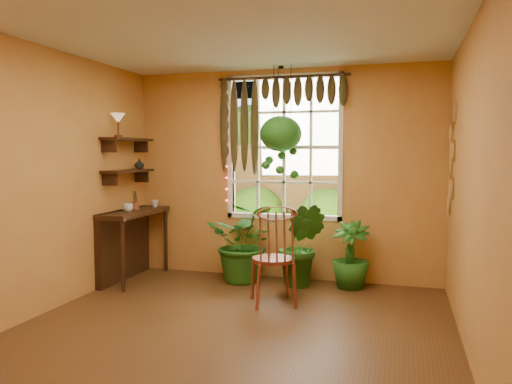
% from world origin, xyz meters
% --- Properties ---
extents(floor, '(4.50, 4.50, 0.00)m').
position_xyz_m(floor, '(0.00, 0.00, 0.00)').
color(floor, '#4F3416').
rests_on(floor, ground).
extents(ceiling, '(4.50, 4.50, 0.00)m').
position_xyz_m(ceiling, '(0.00, 0.00, 2.70)').
color(ceiling, silver).
rests_on(ceiling, wall_back).
extents(wall_back, '(4.00, 0.00, 4.00)m').
position_xyz_m(wall_back, '(0.00, 2.25, 1.35)').
color(wall_back, '#CB9245').
rests_on(wall_back, floor).
extents(wall_left, '(0.00, 4.50, 4.50)m').
position_xyz_m(wall_left, '(-2.00, 0.00, 1.35)').
color(wall_left, '#CB9245').
rests_on(wall_left, floor).
extents(wall_right, '(0.00, 4.50, 4.50)m').
position_xyz_m(wall_right, '(2.00, 0.00, 1.35)').
color(wall_right, '#CB9245').
rests_on(wall_right, floor).
extents(window, '(1.52, 0.10, 1.86)m').
position_xyz_m(window, '(0.00, 2.28, 1.70)').
color(window, white).
rests_on(window, wall_back).
extents(valance_vine, '(1.70, 0.12, 1.10)m').
position_xyz_m(valance_vine, '(-0.08, 2.16, 2.28)').
color(valance_vine, '#351D0E').
rests_on(valance_vine, window).
extents(string_lights, '(0.03, 0.03, 1.54)m').
position_xyz_m(string_lights, '(-0.76, 2.19, 1.75)').
color(string_lights, '#FF2633').
rests_on(string_lights, window).
extents(wall_plates, '(0.04, 0.32, 1.10)m').
position_xyz_m(wall_plates, '(1.98, 1.79, 1.55)').
color(wall_plates, beige).
rests_on(wall_plates, wall_right).
extents(counter_ledge, '(0.40, 1.20, 0.90)m').
position_xyz_m(counter_ledge, '(-1.91, 1.60, 0.55)').
color(counter_ledge, '#351D0E').
rests_on(counter_ledge, floor).
extents(shelf_lower, '(0.25, 0.90, 0.04)m').
position_xyz_m(shelf_lower, '(-1.88, 1.60, 1.40)').
color(shelf_lower, '#351D0E').
rests_on(shelf_lower, wall_left).
extents(shelf_upper, '(0.25, 0.90, 0.04)m').
position_xyz_m(shelf_upper, '(-1.88, 1.60, 1.80)').
color(shelf_upper, '#351D0E').
rests_on(shelf_upper, wall_left).
extents(backyard, '(14.00, 10.00, 12.00)m').
position_xyz_m(backyard, '(0.24, 6.87, 1.28)').
color(backyard, '#225919').
rests_on(backyard, ground).
extents(windsor_chair, '(0.61, 0.62, 1.24)m').
position_xyz_m(windsor_chair, '(0.17, 1.07, 0.36)').
color(windsor_chair, maroon).
rests_on(windsor_chair, floor).
extents(potted_plant_left, '(0.99, 0.88, 1.01)m').
position_xyz_m(potted_plant_left, '(-0.41, 1.90, 0.51)').
color(potted_plant_left, '#154713').
rests_on(potted_plant_left, floor).
extents(potted_plant_mid, '(0.61, 0.51, 1.02)m').
position_xyz_m(potted_plant_mid, '(0.32, 1.87, 0.51)').
color(potted_plant_mid, '#154713').
rests_on(potted_plant_mid, floor).
extents(potted_plant_right, '(0.47, 0.47, 0.81)m').
position_xyz_m(potted_plant_right, '(0.89, 1.98, 0.40)').
color(potted_plant_right, '#154713').
rests_on(potted_plant_right, floor).
extents(hanging_basket, '(0.52, 0.52, 1.41)m').
position_xyz_m(hanging_basket, '(0.01, 2.05, 1.84)').
color(hanging_basket, black).
rests_on(hanging_basket, ceiling).
extents(cup_a, '(0.17, 0.17, 0.10)m').
position_xyz_m(cup_a, '(-1.78, 1.41, 0.95)').
color(cup_a, silver).
rests_on(cup_a, counter_ledge).
extents(cup_b, '(0.12, 0.12, 0.09)m').
position_xyz_m(cup_b, '(-1.72, 2.00, 0.95)').
color(cup_b, beige).
rests_on(cup_b, counter_ledge).
extents(brush_jar, '(0.08, 0.08, 0.31)m').
position_xyz_m(brush_jar, '(-1.80, 1.64, 1.02)').
color(brush_jar, brown).
rests_on(brush_jar, counter_ledge).
extents(shelf_vase, '(0.16, 0.16, 0.13)m').
position_xyz_m(shelf_vase, '(-1.87, 1.88, 1.48)').
color(shelf_vase, '#B2AD99').
rests_on(shelf_vase, shelf_lower).
extents(tiffany_lamp, '(0.17, 0.17, 0.29)m').
position_xyz_m(tiffany_lamp, '(-1.86, 1.36, 2.03)').
color(tiffany_lamp, '#502E16').
rests_on(tiffany_lamp, shelf_upper).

